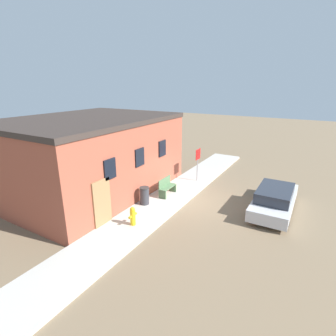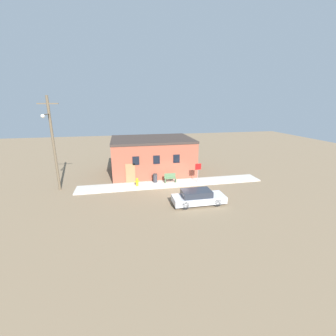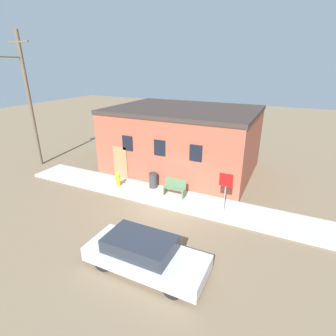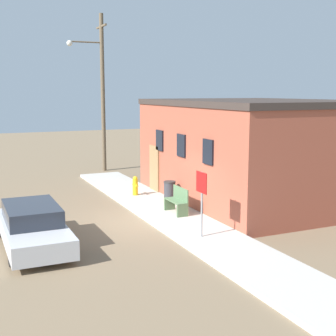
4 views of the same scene
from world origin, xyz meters
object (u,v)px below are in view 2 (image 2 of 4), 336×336
object	(u,v)px
bench	(170,178)
utility_pole	(53,142)
fire_hydrant	(137,182)
stop_sign	(198,169)
parked_car	(198,197)
trash_bin	(155,178)

from	to	relation	value
bench	utility_pole	world-z (taller)	utility_pole
fire_hydrant	stop_sign	size ratio (longest dim) A/B	0.41
stop_sign	parked_car	world-z (taller)	stop_sign
fire_hydrant	utility_pole	bearing A→B (deg)	174.45
utility_pole	stop_sign	bearing A→B (deg)	-3.78
bench	parked_car	world-z (taller)	parked_car
stop_sign	trash_bin	xyz separation A→B (m)	(-4.46, 0.94, -0.98)
fire_hydrant	utility_pole	size ratio (longest dim) A/B	0.09
bench	utility_pole	size ratio (longest dim) A/B	0.14
fire_hydrant	bench	distance (m)	3.56
parked_car	utility_pole	bearing A→B (deg)	154.98
parked_car	stop_sign	bearing A→B (deg)	71.34
stop_sign	fire_hydrant	bearing A→B (deg)	178.33
fire_hydrant	utility_pole	distance (m)	8.77
trash_bin	parked_car	size ratio (longest dim) A/B	0.20
fire_hydrant	bench	size ratio (longest dim) A/B	0.69
fire_hydrant	bench	bearing A→B (deg)	5.77
trash_bin	bench	bearing A→B (deg)	-14.22
utility_pole	trash_bin	bearing A→B (deg)	0.09
fire_hydrant	trash_bin	xyz separation A→B (m)	(1.97, 0.76, 0.04)
trash_bin	parked_car	xyz separation A→B (m)	(2.82, -5.81, 0.02)
stop_sign	bench	xyz separation A→B (m)	(-2.89, 0.55, -0.98)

